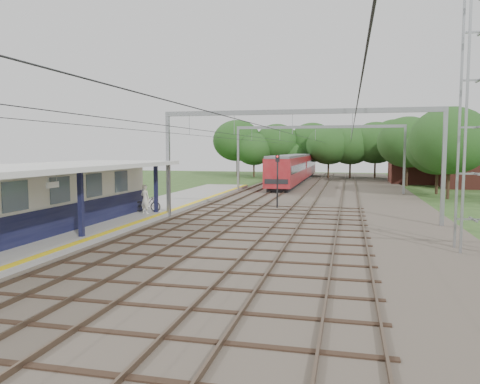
% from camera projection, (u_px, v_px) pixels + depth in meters
% --- Properties ---
extents(ground, '(160.00, 160.00, 0.00)m').
position_uv_depth(ground, '(141.00, 287.00, 15.52)').
color(ground, '#2D4C1E').
rests_on(ground, ground).
extents(ballast_bed, '(18.00, 90.00, 0.10)m').
position_uv_depth(ballast_bed, '(319.00, 198.00, 43.70)').
color(ballast_bed, '#473D33').
rests_on(ballast_bed, ground).
extents(platform, '(5.00, 52.00, 0.35)m').
position_uv_depth(platform, '(128.00, 216.00, 30.78)').
color(platform, gray).
rests_on(platform, ground).
extents(yellow_stripe, '(0.45, 52.00, 0.01)m').
position_uv_depth(yellow_stripe, '(159.00, 214.00, 30.26)').
color(yellow_stripe, yellow).
rests_on(yellow_stripe, platform).
extents(station_building, '(3.41, 18.00, 3.40)m').
position_uv_depth(station_building, '(40.00, 198.00, 24.14)').
color(station_building, beige).
rests_on(station_building, platform).
extents(canopy, '(6.40, 20.00, 3.44)m').
position_uv_depth(canopy, '(45.00, 168.00, 22.77)').
color(canopy, black).
rests_on(canopy, platform).
extents(rail_tracks, '(11.80, 88.00, 0.15)m').
position_uv_depth(rail_tracks, '(293.00, 196.00, 44.26)').
color(rail_tracks, brown).
rests_on(rail_tracks, ballast_bed).
extents(catenary_system, '(17.22, 88.00, 7.00)m').
position_uv_depth(catenary_system, '(309.00, 138.00, 38.77)').
color(catenary_system, gray).
rests_on(catenary_system, ground).
extents(lattice_pylon, '(1.30, 1.30, 12.00)m').
position_uv_depth(lattice_pylon, '(478.00, 115.00, 20.02)').
color(lattice_pylon, gray).
rests_on(lattice_pylon, ground).
extents(tree_band, '(31.72, 30.88, 8.82)m').
position_uv_depth(tree_band, '(330.00, 147.00, 69.60)').
color(tree_band, '#382619').
rests_on(tree_band, ground).
extents(house_near, '(7.00, 6.12, 7.89)m').
position_uv_depth(house_near, '(474.00, 163.00, 55.10)').
color(house_near, brown).
rests_on(house_near, ground).
extents(house_far, '(8.00, 6.12, 8.66)m').
position_uv_depth(house_far, '(421.00, 159.00, 62.03)').
color(house_far, brown).
rests_on(house_far, ground).
extents(person, '(0.82, 0.68, 1.91)m').
position_uv_depth(person, '(145.00, 199.00, 30.55)').
color(person, silver).
rests_on(person, platform).
extents(bicycle, '(1.87, 0.68, 1.10)m').
position_uv_depth(bicycle, '(147.00, 204.00, 31.47)').
color(bicycle, black).
rests_on(bicycle, platform).
extents(train, '(2.86, 35.55, 3.75)m').
position_uv_depth(train, '(296.00, 167.00, 64.46)').
color(train, black).
rests_on(train, ballast_bed).
extents(signal_post, '(0.31, 0.28, 4.12)m').
position_uv_depth(signal_post, '(277.00, 176.00, 35.58)').
color(signal_post, black).
rests_on(signal_post, ground).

